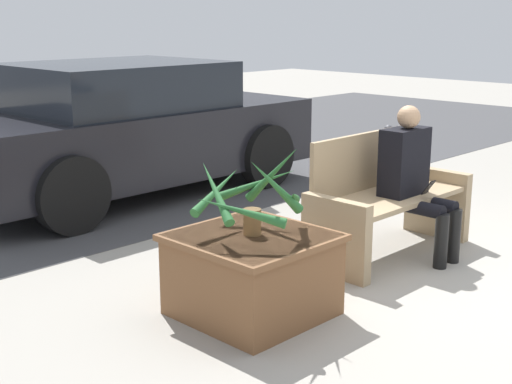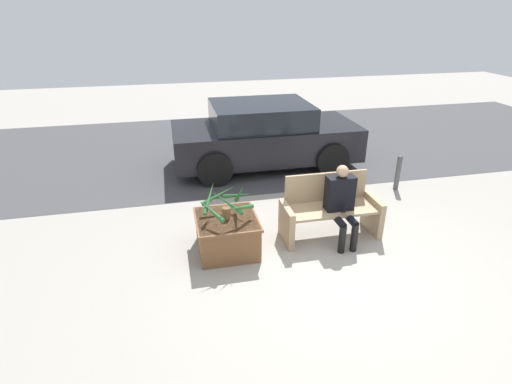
% 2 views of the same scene
% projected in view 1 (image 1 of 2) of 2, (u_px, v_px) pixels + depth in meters
% --- Properties ---
extents(ground_plane, '(30.00, 30.00, 0.00)m').
position_uv_depth(ground_plane, '(461.00, 286.00, 5.10)').
color(ground_plane, '#9E998E').
extents(road_surface, '(20.00, 6.00, 0.01)m').
position_uv_depth(road_surface, '(60.00, 171.00, 8.83)').
color(road_surface, '#424244').
rests_on(road_surface, ground_plane).
extents(bench, '(1.51, 0.60, 0.96)m').
position_uv_depth(bench, '(385.00, 201.00, 5.74)').
color(bench, tan).
rests_on(bench, ground_plane).
extents(person_seated, '(0.42, 0.59, 1.21)m').
position_uv_depth(person_seated, '(413.00, 173.00, 5.62)').
color(person_seated, black).
rests_on(person_seated, ground_plane).
extents(planter_box, '(0.89, 0.90, 0.54)m').
position_uv_depth(planter_box, '(252.00, 272.00, 4.57)').
color(planter_box, brown).
rests_on(planter_box, ground_plane).
extents(potted_plant, '(0.80, 0.80, 0.58)m').
position_uv_depth(potted_plant, '(253.00, 194.00, 4.45)').
color(potted_plant, brown).
rests_on(potted_plant, planter_box).
extents(parked_car, '(4.00, 1.98, 1.41)m').
position_uv_depth(parked_car, '(125.00, 129.00, 7.62)').
color(parked_car, black).
rests_on(parked_car, ground_plane).
extents(bollard_post, '(0.10, 0.10, 0.70)m').
position_uv_depth(bollard_post, '(387.00, 154.00, 8.00)').
color(bollard_post, '#4C4C51').
rests_on(bollard_post, ground_plane).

